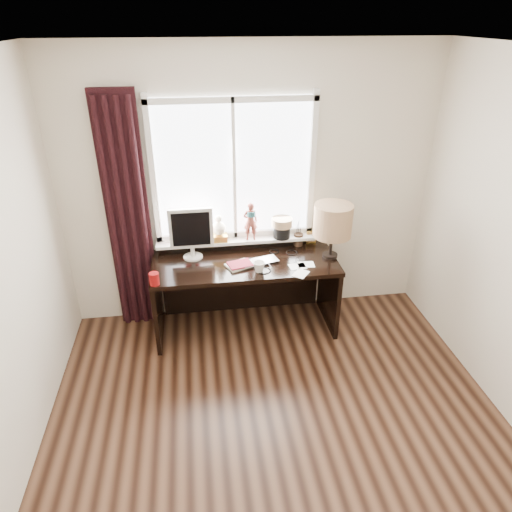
{
  "coord_description": "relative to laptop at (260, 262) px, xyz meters",
  "views": [
    {
      "loc": [
        -0.52,
        -2.03,
        2.77
      ],
      "look_at": [
        -0.05,
        1.25,
        1.0
      ],
      "focal_mm": 32.0,
      "sensor_mm": 36.0,
      "label": 1
    }
  ],
  "objects": [
    {
      "name": "floor",
      "position": [
        -0.03,
        -1.57,
        -0.76
      ],
      "size": [
        3.5,
        4.0,
        0.0
      ],
      "primitive_type": "cube",
      "color": "#533321",
      "rests_on": "ground"
    },
    {
      "name": "ceiling",
      "position": [
        -0.03,
        -1.57,
        1.84
      ],
      "size": [
        3.5,
        4.0,
        0.0
      ],
      "primitive_type": "cube",
      "color": "white",
      "rests_on": "wall_back"
    },
    {
      "name": "wall_back",
      "position": [
        -0.03,
        0.43,
        0.54
      ],
      "size": [
        3.5,
        0.0,
        2.6
      ],
      "primitive_type": "cube",
      "rotation": [
        1.57,
        0.0,
        0.0
      ],
      "color": "beige",
      "rests_on": "ground"
    },
    {
      "name": "laptop",
      "position": [
        0.0,
        0.0,
        0.0
      ],
      "size": [
        0.39,
        0.3,
        0.03
      ],
      "primitive_type": "imported",
      "rotation": [
        0.0,
        0.0,
        0.26
      ],
      "color": "silver",
      "rests_on": "desk"
    },
    {
      "name": "mug",
      "position": [
        -0.03,
        -0.15,
        0.04
      ],
      "size": [
        0.14,
        0.14,
        0.1
      ],
      "primitive_type": "imported",
      "rotation": [
        0.0,
        0.0,
        0.66
      ],
      "color": "white",
      "rests_on": "desk"
    },
    {
      "name": "red_cup",
      "position": [
        -0.93,
        -0.24,
        0.04
      ],
      "size": [
        0.08,
        0.08,
        0.11
      ],
      "primitive_type": "cylinder",
      "color": "maroon",
      "rests_on": "desk"
    },
    {
      "name": "window",
      "position": [
        -0.18,
        0.37,
        0.54
      ],
      "size": [
        1.52,
        0.23,
        1.4
      ],
      "color": "white",
      "rests_on": "ground"
    },
    {
      "name": "curtain",
      "position": [
        -1.16,
        0.33,
        0.35
      ],
      "size": [
        0.38,
        0.09,
        2.25
      ],
      "color": "black",
      "rests_on": "floor"
    },
    {
      "name": "desk",
      "position": [
        -0.13,
        0.15,
        -0.26
      ],
      "size": [
        1.7,
        0.7,
        0.75
      ],
      "color": "black",
      "rests_on": "floor"
    },
    {
      "name": "monitor",
      "position": [
        -0.6,
        0.19,
        0.26
      ],
      "size": [
        0.4,
        0.18,
        0.49
      ],
      "color": "beige",
      "rests_on": "desk"
    },
    {
      "name": "notebook_stack",
      "position": [
        -0.19,
        -0.04,
        0.0
      ],
      "size": [
        0.27,
        0.24,
        0.03
      ],
      "color": "beige",
      "rests_on": "desk"
    },
    {
      "name": "brush_holder",
      "position": [
        0.43,
        0.31,
        0.05
      ],
      "size": [
        0.09,
        0.09,
        0.25
      ],
      "color": "black",
      "rests_on": "desk"
    },
    {
      "name": "icon_frame",
      "position": [
        0.56,
        0.33,
        0.05
      ],
      "size": [
        0.1,
        0.04,
        0.13
      ],
      "color": "gold",
      "rests_on": "desk"
    },
    {
      "name": "table_lamp",
      "position": [
        0.67,
        0.03,
        0.35
      ],
      "size": [
        0.35,
        0.35,
        0.52
      ],
      "color": "black",
      "rests_on": "desk"
    },
    {
      "name": "loose_papers",
      "position": [
        0.35,
        -0.15,
        -0.01
      ],
      "size": [
        0.25,
        0.31,
        0.0
      ],
      "color": "white",
      "rests_on": "desk"
    },
    {
      "name": "desk_cables",
      "position": [
        0.15,
        0.04,
        -0.01
      ],
      "size": [
        0.48,
        0.5,
        0.01
      ],
      "color": "black",
      "rests_on": "desk"
    }
  ]
}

